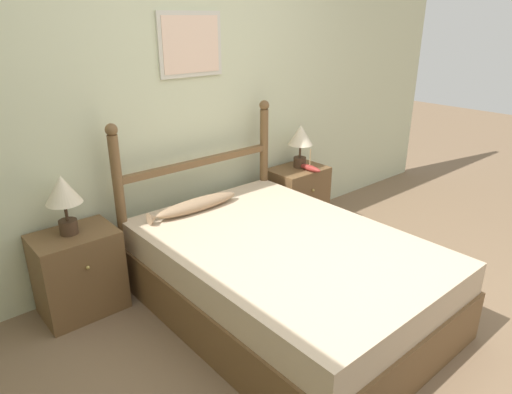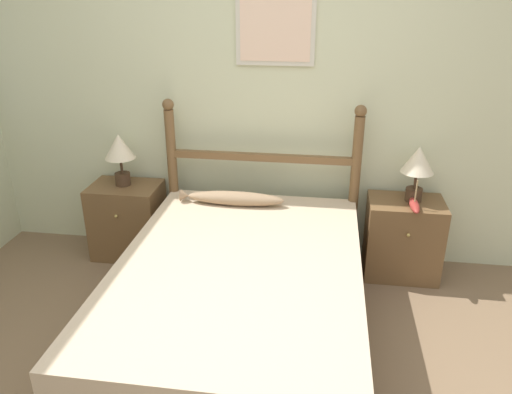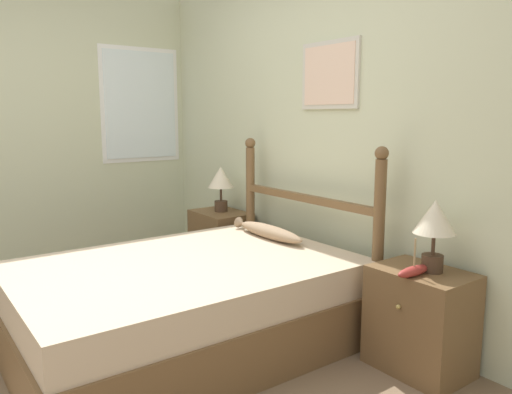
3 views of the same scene
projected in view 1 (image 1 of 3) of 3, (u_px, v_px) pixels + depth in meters
ground_plane at (356, 354)px, 2.68m from camera, size 16.00×16.00×0.00m
wall_back at (184, 98)px, 3.43m from camera, size 6.40×0.08×2.55m
bed at (285, 276)px, 2.99m from camera, size 1.39×1.97×0.53m
headboard at (200, 181)px, 3.51m from camera, size 1.40×0.08×1.21m
nightstand_left at (79, 273)px, 2.99m from camera, size 0.51×0.39×0.57m
nightstand_right at (297, 197)px, 4.23m from camera, size 0.51×0.39×0.57m
table_lamp_left at (63, 194)px, 2.79m from camera, size 0.22×0.22×0.39m
table_lamp_right at (301, 138)px, 4.06m from camera, size 0.22×0.22×0.39m
model_boat at (310, 168)px, 4.05m from camera, size 0.06×0.25×0.20m
fish_pillow at (196, 205)px, 3.31m from camera, size 0.73×0.13×0.09m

